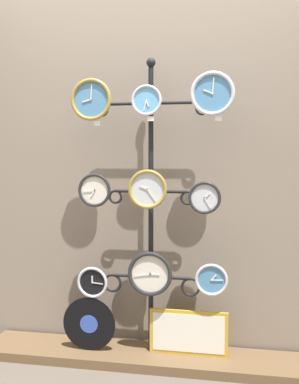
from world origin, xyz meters
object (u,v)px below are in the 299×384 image
at_px(clock_middle_right, 205,198).
at_px(picture_frame, 188,333).
at_px(clock_top_center, 147,100).
at_px(vinyl_record, 89,324).
at_px(clock_middle_left, 95,190).
at_px(clock_middle_center, 148,189).
at_px(clock_bottom_left, 93,282).
at_px(clock_bottom_center, 150,274).
at_px(display_stand, 151,272).
at_px(clock_top_right, 213,94).
at_px(clock_bottom_right, 212,280).
at_px(clock_top_left, 91,100).

xyz_separation_m(clock_middle_right, picture_frame, (-0.10, 0.05, -0.87)).
xyz_separation_m(clock_top_center, vinyl_record, (-0.38, -0.02, -1.43)).
height_order(clock_middle_left, clock_middle_center, clock_middle_center).
relative_size(clock_bottom_left, clock_bottom_center, 0.72).
bearing_deg(clock_bottom_left, picture_frame, 3.99).
height_order(display_stand, clock_top_right, display_stand).
bearing_deg(clock_top_center, clock_bottom_right, -1.60).
distance_m(clock_top_center, clock_middle_center, 0.55).
height_order(clock_top_center, clock_middle_right, clock_top_center).
distance_m(clock_bottom_left, clock_bottom_right, 0.76).
distance_m(clock_top_center, clock_middle_right, 0.69).
height_order(clock_bottom_right, picture_frame, clock_bottom_right).
bearing_deg(clock_bottom_center, clock_top_center, 135.98).
bearing_deg(clock_top_right, picture_frame, 156.65).
distance_m(clock_top_right, clock_bottom_right, 1.12).
xyz_separation_m(clock_top_right, clock_middle_left, (-0.73, 0.01, -0.58)).
distance_m(clock_middle_center, clock_bottom_center, 0.53).
relative_size(clock_bottom_center, picture_frame, 0.57).
bearing_deg(clock_top_left, clock_middle_left, 56.08).
bearing_deg(clock_top_right, clock_middle_left, 179.08).
bearing_deg(clock_middle_right, clock_middle_left, 179.79).
bearing_deg(clock_middle_right, picture_frame, 152.71).
distance_m(display_stand, clock_middle_right, 0.62).
height_order(clock_top_center, clock_middle_left, clock_top_center).
distance_m(clock_top_center, picture_frame, 1.48).
bearing_deg(clock_middle_left, clock_bottom_center, -1.32).
height_order(clock_top_left, clock_middle_center, clock_top_left).
distance_m(clock_top_center, clock_bottom_left, 1.20).
distance_m(clock_middle_left, clock_bottom_center, 0.63).
bearing_deg(clock_top_left, clock_bottom_left, 113.46).
bearing_deg(clock_middle_left, clock_middle_right, -0.21).
distance_m(clock_top_left, clock_bottom_right, 1.34).
relative_size(clock_middle_left, vinyl_record, 0.61).
distance_m(display_stand, clock_middle_center, 0.56).
height_order(clock_middle_left, clock_bottom_right, clock_middle_left).
distance_m(clock_middle_center, clock_bottom_left, 0.71).
relative_size(clock_top_center, clock_middle_right, 0.96).
bearing_deg(clock_middle_center, clock_top_center, 109.14).
xyz_separation_m(clock_middle_right, clock_bottom_center, (-0.34, -0.01, -0.48)).
xyz_separation_m(clock_middle_left, clock_bottom_left, (-0.02, 0.00, -0.60)).
bearing_deg(clock_bottom_center, vinyl_record, 179.01).
distance_m(clock_bottom_center, picture_frame, 0.46).
bearing_deg(display_stand, clock_bottom_center, -82.72).
distance_m(clock_top_left, clock_top_center, 0.35).
height_order(clock_middle_right, clock_bottom_left, clock_middle_right).
height_order(clock_top_left, clock_bottom_left, clock_top_left).
bearing_deg(clock_middle_right, vinyl_record, 179.90).
relative_size(clock_bottom_left, vinyl_record, 0.58).
relative_size(clock_bottom_right, picture_frame, 0.40).
relative_size(clock_middle_center, clock_bottom_right, 1.21).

